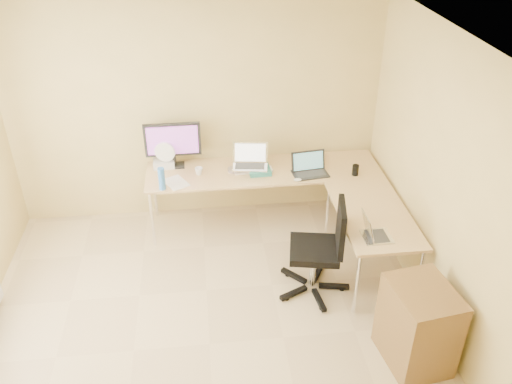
{
  "coord_description": "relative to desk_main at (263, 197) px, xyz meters",
  "views": [
    {
      "loc": [
        0.03,
        -3.41,
        3.69
      ],
      "look_at": [
        0.55,
        1.1,
        0.9
      ],
      "focal_mm": 37.55,
      "sensor_mm": 36.0,
      "label": 1
    }
  ],
  "objects": [
    {
      "name": "office_chair",
      "position": [
        0.34,
        -1.22,
        0.14
      ],
      "size": [
        0.72,
        0.72,
        1.02
      ],
      "primitive_type": "cube",
      "rotation": [
        0.0,
        0.0,
        -0.19
      ],
      "color": "black",
      "rests_on": "ground"
    },
    {
      "name": "wall_back",
      "position": [
        -0.72,
        0.4,
        0.93
      ],
      "size": [
        4.5,
        0.0,
        4.5
      ],
      "primitive_type": "plane",
      "rotation": [
        1.57,
        0.0,
        0.0
      ],
      "color": "tan",
      "rests_on": "ground"
    },
    {
      "name": "book_stack",
      "position": [
        -0.06,
        -0.01,
        0.39
      ],
      "size": [
        0.25,
        0.34,
        0.05
      ],
      "primitive_type": "cube",
      "rotation": [
        0.0,
        0.0,
        0.05
      ],
      "color": "#277067",
      "rests_on": "desk_main"
    },
    {
      "name": "laptop_return",
      "position": [
        0.88,
        -1.4,
        0.47
      ],
      "size": [
        0.32,
        0.25,
        0.21
      ],
      "primitive_type": "cube",
      "rotation": [
        0.0,
        0.0,
        1.59
      ],
      "color": "silver",
      "rests_on": "desk_return"
    },
    {
      "name": "keyboard",
      "position": [
        -0.12,
        -0.02,
        0.38
      ],
      "size": [
        0.44,
        0.15,
        0.02
      ],
      "primitive_type": "cube",
      "rotation": [
        0.0,
        0.0,
        0.07
      ],
      "color": "white",
      "rests_on": "desk_main"
    },
    {
      "name": "floor",
      "position": [
        -0.72,
        -1.85,
        -0.36
      ],
      "size": [
        4.5,
        4.5,
        0.0
      ],
      "primitive_type": "plane",
      "color": "tan",
      "rests_on": "ground"
    },
    {
      "name": "cd_stack",
      "position": [
        -0.35,
        0.01,
        0.38
      ],
      "size": [
        0.17,
        0.17,
        0.03
      ],
      "primitive_type": "cylinder",
      "rotation": [
        0.0,
        0.0,
        -0.38
      ],
      "color": "#AEAACA",
      "rests_on": "desk_main"
    },
    {
      "name": "black_cup",
      "position": [
        1.0,
        -0.24,
        0.43
      ],
      "size": [
        0.09,
        0.09,
        0.12
      ],
      "primitive_type": "cylinder",
      "rotation": [
        0.0,
        0.0,
        0.38
      ],
      "color": "black",
      "rests_on": "desk_main"
    },
    {
      "name": "wall_right",
      "position": [
        1.38,
        -1.85,
        0.93
      ],
      "size": [
        0.0,
        4.5,
        4.5
      ],
      "primitive_type": "plane",
      "rotation": [
        1.57,
        0.0,
        -1.57
      ],
      "color": "tan",
      "rests_on": "ground"
    },
    {
      "name": "desk_main",
      "position": [
        0.0,
        0.0,
        0.0
      ],
      "size": [
        2.65,
        0.7,
        0.73
      ],
      "primitive_type": "cube",
      "color": "tan",
      "rests_on": "ground"
    },
    {
      "name": "papers",
      "position": [
        -0.99,
        -0.18,
        0.37
      ],
      "size": [
        0.32,
        0.35,
        0.01
      ],
      "primitive_type": "cube",
      "rotation": [
        0.0,
        0.0,
        0.5
      ],
      "color": "silver",
      "rests_on": "desk_main"
    },
    {
      "name": "white_box",
      "position": [
        -1.13,
        0.2,
        0.41
      ],
      "size": [
        0.24,
        0.18,
        0.09
      ],
      "primitive_type": "cube",
      "rotation": [
        0.0,
        0.0,
        0.04
      ],
      "color": "silver",
      "rests_on": "desk_main"
    },
    {
      "name": "ceiling",
      "position": [
        -0.72,
        -1.85,
        2.24
      ],
      "size": [
        4.5,
        4.5,
        0.0
      ],
      "primitive_type": "plane",
      "rotation": [
        3.14,
        0.0,
        0.0
      ],
      "color": "white",
      "rests_on": "ground"
    },
    {
      "name": "desk_return",
      "position": [
        0.98,
        -1.0,
        0.0
      ],
      "size": [
        0.7,
        1.3,
        0.73
      ],
      "primitive_type": "cube",
      "color": "tan",
      "rests_on": "ground"
    },
    {
      "name": "mug",
      "position": [
        -0.73,
        -0.03,
        0.41
      ],
      "size": [
        0.11,
        0.11,
        0.08
      ],
      "primitive_type": "imported",
      "rotation": [
        0.0,
        0.0,
        -0.23
      ],
      "color": "white",
      "rests_on": "desk_main"
    },
    {
      "name": "laptop_black",
      "position": [
        0.5,
        -0.17,
        0.49
      ],
      "size": [
        0.42,
        0.33,
        0.24
      ],
      "primitive_type": "cube",
      "rotation": [
        0.0,
        0.0,
        0.13
      ],
      "color": "black",
      "rests_on": "desk_main"
    },
    {
      "name": "mouse",
      "position": [
        0.34,
        -0.3,
        0.38
      ],
      "size": [
        0.1,
        0.08,
        0.03
      ],
      "primitive_type": "ellipsoid",
      "rotation": [
        0.0,
        0.0,
        -0.3
      ],
      "color": "silver",
      "rests_on": "desk_main"
    },
    {
      "name": "laptop_center",
      "position": [
        -0.16,
        -0.02,
        0.55
      ],
      "size": [
        0.43,
        0.35,
        0.25
      ],
      "primitive_type": "cube",
      "rotation": [
        0.0,
        0.0,
        -0.15
      ],
      "color": "silver",
      "rests_on": "desk_main"
    },
    {
      "name": "desk_fan",
      "position": [
        -1.1,
        0.2,
        0.51
      ],
      "size": [
        0.29,
        0.29,
        0.3
      ],
      "primitive_type": "cylinder",
      "rotation": [
        0.0,
        0.0,
        -0.27
      ],
      "color": "white",
      "rests_on": "desk_main"
    },
    {
      "name": "water_bottle",
      "position": [
        -1.13,
        -0.3,
        0.49
      ],
      "size": [
        0.09,
        0.09,
        0.25
      ],
      "primitive_type": "cylinder",
      "rotation": [
        0.0,
        0.0,
        0.29
      ],
      "color": "#3474C7",
      "rests_on": "desk_main"
    },
    {
      "name": "cabinet",
      "position": [
        1.03,
        -2.21,
        -0.01
      ],
      "size": [
        0.57,
        0.66,
        0.83
      ],
      "primitive_type": "cube",
      "rotation": [
        0.0,
        0.0,
        0.15
      ],
      "color": "brown",
      "rests_on": "ground"
    },
    {
      "name": "monitor",
      "position": [
        -1.0,
        0.2,
        0.63
      ],
      "size": [
        0.63,
        0.21,
        0.54
      ],
      "primitive_type": "cube",
      "rotation": [
        0.0,
        0.0,
        0.01
      ],
      "color": "black",
      "rests_on": "desk_main"
    }
  ]
}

